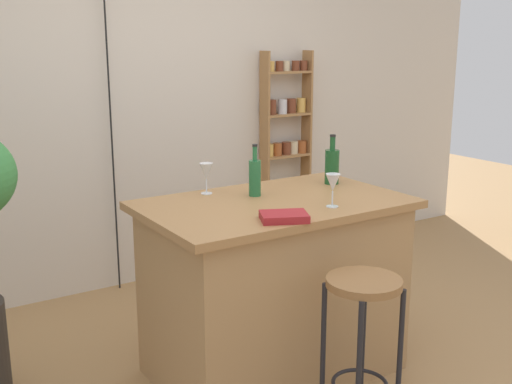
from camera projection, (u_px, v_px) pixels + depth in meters
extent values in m
cube|color=beige|center=(142.00, 88.00, 4.44)|extent=(6.40, 0.10, 2.80)
cube|color=#A87F51|center=(274.00, 291.00, 3.31)|extent=(1.22, 0.76, 0.90)
cube|color=#9E7042|center=(274.00, 205.00, 3.20)|extent=(1.33, 0.82, 0.04)
cylinder|color=black|center=(359.00, 380.00, 2.65)|extent=(0.02, 0.02, 0.70)
cylinder|color=black|center=(399.00, 364.00, 2.77)|extent=(0.02, 0.02, 0.70)
cylinder|color=black|center=(323.00, 356.00, 2.84)|extent=(0.02, 0.02, 0.70)
cylinder|color=black|center=(363.00, 343.00, 2.97)|extent=(0.02, 0.02, 0.70)
torus|color=black|center=(360.00, 383.00, 2.83)|extent=(0.26, 0.26, 0.02)
cylinder|color=olive|center=(364.00, 283.00, 2.72)|extent=(0.33, 0.33, 0.03)
cube|color=#9E7042|center=(265.00, 158.00, 4.96)|extent=(0.02, 0.13, 1.65)
cube|color=#9E7042|center=(306.00, 153.00, 5.18)|extent=(0.02, 0.13, 1.65)
cube|color=#9E7042|center=(285.00, 234.00, 5.22)|extent=(0.39, 0.13, 0.02)
cylinder|color=#994C23|center=(272.00, 230.00, 5.14)|extent=(0.05, 0.05, 0.10)
cylinder|color=#994C23|center=(285.00, 227.00, 5.22)|extent=(0.05, 0.05, 0.10)
cylinder|color=beige|center=(297.00, 225.00, 5.28)|extent=(0.05, 0.05, 0.10)
cube|color=#9E7042|center=(285.00, 195.00, 5.15)|extent=(0.39, 0.13, 0.02)
cylinder|color=#4C7033|center=(270.00, 192.00, 5.05)|extent=(0.07, 0.07, 0.09)
cylinder|color=gold|center=(280.00, 190.00, 5.11)|extent=(0.07, 0.07, 0.09)
cylinder|color=gold|center=(290.00, 188.00, 5.16)|extent=(0.07, 0.07, 0.09)
cylinder|color=gold|center=(300.00, 187.00, 5.20)|extent=(0.07, 0.07, 0.09)
cube|color=#9E7042|center=(286.00, 156.00, 5.07)|extent=(0.39, 0.13, 0.02)
cylinder|color=gold|center=(269.00, 150.00, 4.97)|extent=(0.07, 0.07, 0.10)
cylinder|color=#994C23|center=(277.00, 149.00, 5.01)|extent=(0.07, 0.07, 0.10)
cylinder|color=brown|center=(286.00, 148.00, 5.06)|extent=(0.07, 0.07, 0.10)
cylinder|color=beige|center=(293.00, 148.00, 5.10)|extent=(0.07, 0.07, 0.10)
cylinder|color=#994C23|center=(302.00, 147.00, 5.13)|extent=(0.07, 0.07, 0.10)
cube|color=#9E7042|center=(286.00, 115.00, 4.99)|extent=(0.39, 0.13, 0.02)
cylinder|color=brown|center=(272.00, 107.00, 4.90)|extent=(0.07, 0.07, 0.11)
cylinder|color=silver|center=(282.00, 107.00, 4.95)|extent=(0.07, 0.07, 0.11)
cylinder|color=brown|center=(291.00, 106.00, 5.01)|extent=(0.07, 0.07, 0.11)
cylinder|color=gold|center=(301.00, 105.00, 5.06)|extent=(0.07, 0.07, 0.11)
cube|color=#9E7042|center=(287.00, 72.00, 4.91)|extent=(0.39, 0.13, 0.02)
cylinder|color=gold|center=(271.00, 66.00, 4.83)|extent=(0.06, 0.06, 0.08)
cylinder|color=brown|center=(279.00, 66.00, 4.87)|extent=(0.06, 0.06, 0.08)
cylinder|color=beige|center=(286.00, 66.00, 4.91)|extent=(0.06, 0.06, 0.08)
cylinder|color=brown|center=(296.00, 66.00, 4.95)|extent=(0.06, 0.06, 0.08)
cylinder|color=brown|center=(304.00, 65.00, 4.98)|extent=(0.06, 0.06, 0.08)
cylinder|color=#194C23|center=(332.00, 167.00, 3.55)|extent=(0.08, 0.08, 0.19)
cylinder|color=#194C23|center=(333.00, 143.00, 3.52)|extent=(0.03, 0.03, 0.07)
cylinder|color=black|center=(333.00, 136.00, 3.51)|extent=(0.03, 0.03, 0.01)
cylinder|color=#236638|center=(255.00, 178.00, 3.28)|extent=(0.06, 0.06, 0.19)
cylinder|color=#236638|center=(255.00, 154.00, 3.25)|extent=(0.02, 0.02, 0.07)
cylinder|color=black|center=(255.00, 145.00, 3.24)|extent=(0.03, 0.03, 0.01)
cylinder|color=silver|center=(332.00, 206.00, 3.08)|extent=(0.06, 0.06, 0.00)
cylinder|color=silver|center=(332.00, 199.00, 3.07)|extent=(0.01, 0.01, 0.07)
cone|color=silver|center=(333.00, 182.00, 3.06)|extent=(0.07, 0.07, 0.08)
cylinder|color=silver|center=(207.00, 193.00, 3.34)|extent=(0.06, 0.06, 0.00)
cylinder|color=silver|center=(206.00, 186.00, 3.33)|extent=(0.01, 0.01, 0.07)
cone|color=silver|center=(206.00, 171.00, 3.32)|extent=(0.07, 0.07, 0.08)
cube|color=maroon|center=(284.00, 217.00, 2.85)|extent=(0.25, 0.22, 0.03)
cylinder|color=black|center=(111.00, 134.00, 4.27)|extent=(0.01, 0.01, 2.22)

